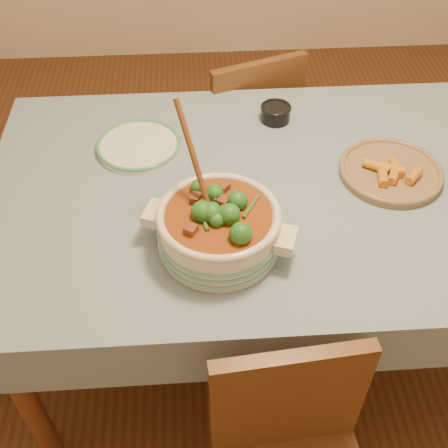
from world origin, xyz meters
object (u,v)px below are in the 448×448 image
white_plate (139,146)px  condiment_bowl (276,112)px  chair_far (245,129)px  dining_table (261,207)px  fried_plate (391,170)px  stew_casserole (219,226)px

white_plate → condiment_bowl: (0.46, 0.13, 0.02)m
white_plate → chair_far: bearing=50.3°
dining_table → fried_plate: (0.40, 0.02, 0.11)m
dining_table → condiment_bowl: bearing=76.0°
condiment_bowl → chair_far: 0.48m
dining_table → condiment_bowl: condiment_bowl is taller
stew_casserole → white_plate: stew_casserole is taller
dining_table → condiment_bowl: 0.37m
white_plate → fried_plate: fried_plate is taller
white_plate → fried_plate: (0.78, -0.19, 0.01)m
dining_table → fried_plate: bearing=2.9°
stew_casserole → fried_plate: stew_casserole is taller
condiment_bowl → chair_far: bearing=100.0°
condiment_bowl → fried_plate: (0.31, -0.32, -0.01)m
chair_far → white_plate: bearing=30.2°
stew_casserole → fried_plate: (0.54, 0.27, -0.06)m
stew_casserole → condiment_bowl: 0.63m
stew_casserole → white_plate: (-0.23, 0.45, -0.07)m
condiment_bowl → chair_far: size_ratio=0.13×
dining_table → fried_plate: size_ratio=4.80×
dining_table → stew_casserole: bearing=-120.7°
stew_casserole → fried_plate: 0.61m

